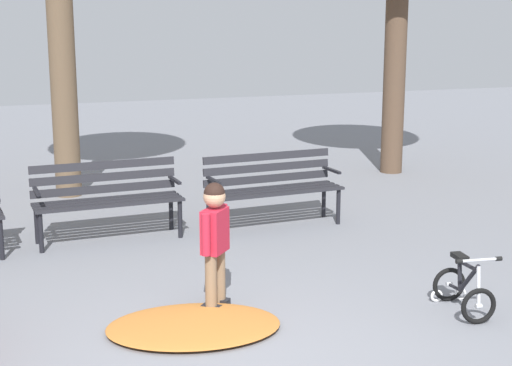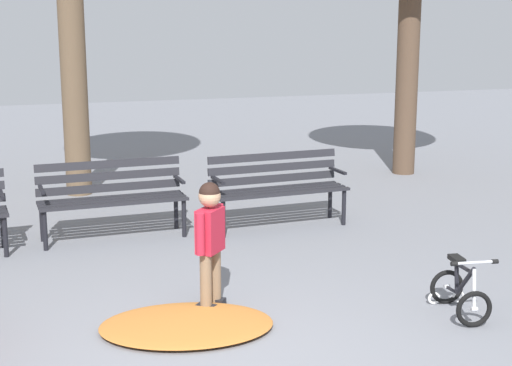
{
  "view_description": "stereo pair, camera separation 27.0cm",
  "coord_description": "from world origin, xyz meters",
  "px_view_note": "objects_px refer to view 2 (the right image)",
  "views": [
    {
      "loc": [
        -1.5,
        -4.52,
        2.38
      ],
      "look_at": [
        1.01,
        2.16,
        0.85
      ],
      "focal_mm": 53.73,
      "sensor_mm": 36.0,
      "label": 1
    },
    {
      "loc": [
        -1.25,
        -4.61,
        2.38
      ],
      "look_at": [
        1.01,
        2.16,
        0.85
      ],
      "focal_mm": 53.73,
      "sensor_mm": 36.0,
      "label": 2
    }
  ],
  "objects_px": {
    "child_standing": "(210,235)",
    "kids_bicycle": "(460,292)",
    "park_bench_left": "(112,193)",
    "park_bench_right": "(277,183)"
  },
  "relations": [
    {
      "from": "park_bench_left",
      "to": "child_standing",
      "type": "bearing_deg",
      "value": -78.9
    },
    {
      "from": "child_standing",
      "to": "kids_bicycle",
      "type": "relative_size",
      "value": 1.81
    },
    {
      "from": "park_bench_right",
      "to": "kids_bicycle",
      "type": "height_order",
      "value": "park_bench_right"
    },
    {
      "from": "park_bench_left",
      "to": "park_bench_right",
      "type": "relative_size",
      "value": 0.99
    },
    {
      "from": "child_standing",
      "to": "kids_bicycle",
      "type": "distance_m",
      "value": 2.1
    },
    {
      "from": "park_bench_right",
      "to": "child_standing",
      "type": "xyz_separation_m",
      "value": [
        -1.42,
        -2.3,
        0.13
      ]
    },
    {
      "from": "park_bench_left",
      "to": "child_standing",
      "type": "xyz_separation_m",
      "value": [
        0.47,
        -2.41,
        0.13
      ]
    },
    {
      "from": "park_bench_left",
      "to": "child_standing",
      "type": "height_order",
      "value": "child_standing"
    },
    {
      "from": "park_bench_left",
      "to": "child_standing",
      "type": "relative_size",
      "value": 1.49
    },
    {
      "from": "park_bench_right",
      "to": "child_standing",
      "type": "distance_m",
      "value": 2.71
    }
  ]
}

